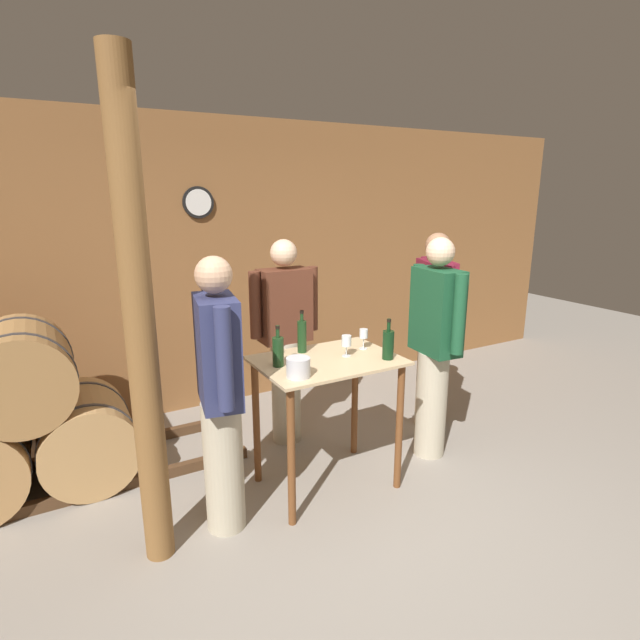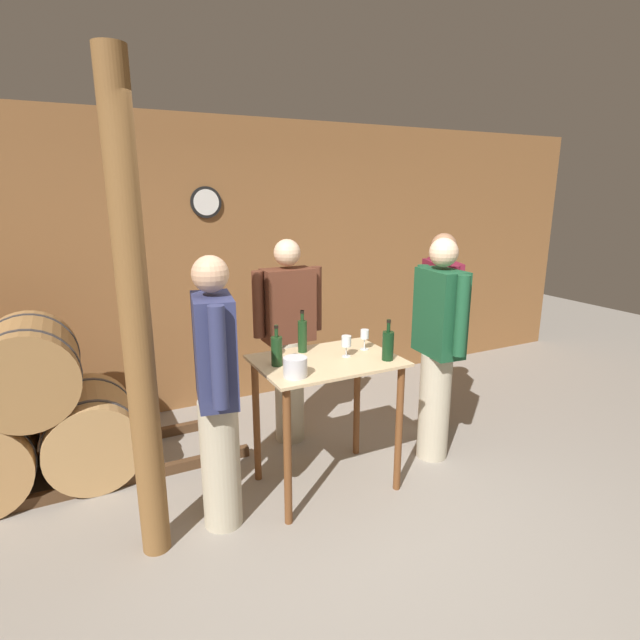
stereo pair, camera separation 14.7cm
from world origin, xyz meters
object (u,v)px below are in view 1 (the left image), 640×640
object	(u,v)px
wine_bottle_center	(388,344)
person_host	(285,338)
wooden_post	(140,330)
person_visitor_bearded	(433,327)
wine_bottle_left	(302,335)
wine_glass_near_center	(364,335)
wine_bottle_far_left	(278,351)
ice_bucket	(298,367)
person_visitor_near_door	(220,392)
person_visitor_with_scarf	(435,345)
wine_glass_near_left	(346,341)

from	to	relation	value
wine_bottle_center	person_host	xyz separation A→B (m)	(-0.32, 0.94, -0.16)
wooden_post	person_visitor_bearded	distance (m)	2.56
person_host	wine_bottle_left	bearing A→B (deg)	-102.62
wine_bottle_left	wine_glass_near_center	bearing A→B (deg)	-19.51
person_visitor_bearded	person_host	bearing A→B (deg)	163.09
wine_bottle_far_left	ice_bucket	bearing A→B (deg)	-84.16
wooden_post	wine_bottle_center	size ratio (longest dim) A/B	9.68
wine_bottle_far_left	person_visitor_near_door	distance (m)	0.48
ice_bucket	person_host	bearing A→B (deg)	69.11
person_visitor_with_scarf	person_visitor_near_door	bearing A→B (deg)	-177.82
ice_bucket	person_host	size ratio (longest dim) A/B	0.09
wine_bottle_center	wine_bottle_left	bearing A→B (deg)	136.59
person_host	wooden_post	bearing A→B (deg)	-144.62
person_visitor_with_scarf	person_visitor_near_door	xyz separation A→B (m)	(-1.71, -0.07, -0.01)
ice_bucket	person_visitor_near_door	xyz separation A→B (m)	(-0.46, 0.11, -0.11)
person_visitor_bearded	person_visitor_near_door	xyz separation A→B (m)	(-2.05, -0.46, -0.01)
wine_bottle_center	person_visitor_with_scarf	xyz separation A→B (m)	(0.57, 0.17, -0.14)
wine_glass_near_left	wine_glass_near_center	bearing A→B (deg)	22.08
wine_bottle_far_left	wine_bottle_center	bearing A→B (deg)	-18.37
person_host	person_visitor_with_scarf	world-z (taller)	person_visitor_with_scarf
wooden_post	person_host	world-z (taller)	wooden_post
wine_bottle_left	person_host	distance (m)	0.56
wine_bottle_left	person_visitor_near_door	size ratio (longest dim) A/B	0.18
wine_bottle_center	ice_bucket	bearing A→B (deg)	-179.62
wine_bottle_center	person_host	distance (m)	1.00
wine_bottle_left	wine_glass_near_center	size ratio (longest dim) A/B	2.05
wooden_post	wine_bottle_far_left	bearing A→B (deg)	11.73
wine_glass_near_left	ice_bucket	distance (m)	0.50
ice_bucket	person_visitor_with_scarf	world-z (taller)	person_visitor_with_scarf
person_host	person_visitor_bearded	distance (m)	1.28
wine_bottle_far_left	ice_bucket	distance (m)	0.24
wine_bottle_left	person_host	bearing A→B (deg)	77.38
wine_bottle_center	wine_glass_near_left	world-z (taller)	wine_bottle_center
wine_glass_near_left	person_visitor_bearded	bearing A→B (deg)	18.56
wine_bottle_left	person_visitor_bearded	distance (m)	1.36
wine_bottle_far_left	person_host	distance (m)	0.82
person_visitor_with_scarf	wine_glass_near_left	bearing A→B (deg)	178.81
ice_bucket	person_visitor_near_door	bearing A→B (deg)	166.78
person_host	wine_glass_near_left	bearing A→B (deg)	-81.92
wooden_post	person_visitor_with_scarf	xyz separation A→B (m)	(2.13, 0.11, -0.44)
ice_bucket	person_host	xyz separation A→B (m)	(0.36, 0.94, -0.11)
wine_glass_near_center	ice_bucket	xyz separation A→B (m)	(-0.66, -0.27, -0.04)
ice_bucket	person_host	distance (m)	1.01
wine_bottle_far_left	wine_bottle_left	world-z (taller)	wine_bottle_left
ice_bucket	wooden_post	bearing A→B (deg)	176.10
wooden_post	wine_bottle_left	bearing A→B (deg)	17.66
wine_bottle_left	person_visitor_bearded	world-z (taller)	person_visitor_bearded
person_visitor_bearded	wine_glass_near_center	bearing A→B (deg)	-162.21
wine_bottle_center	wine_glass_near_left	xyz separation A→B (m)	(-0.21, 0.19, -0.00)
wine_bottle_far_left	wine_glass_near_center	size ratio (longest dim) A/B	1.85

